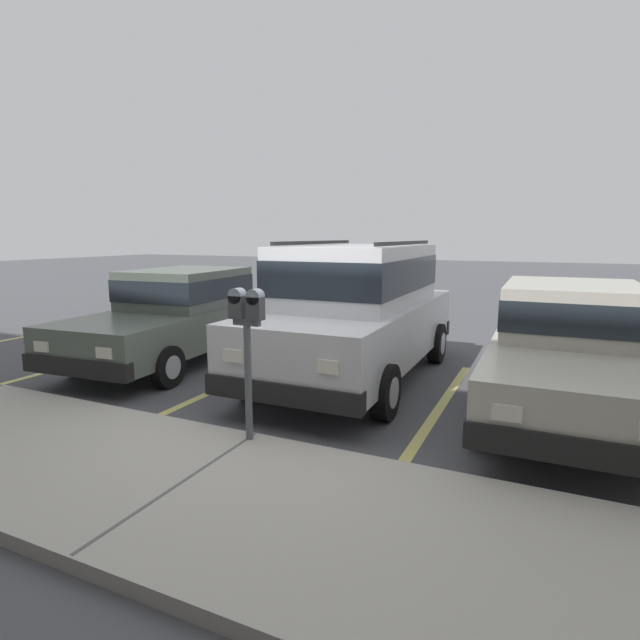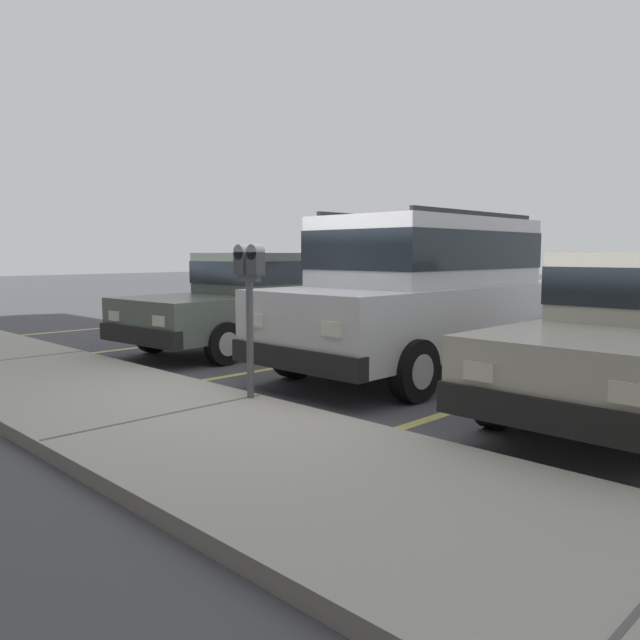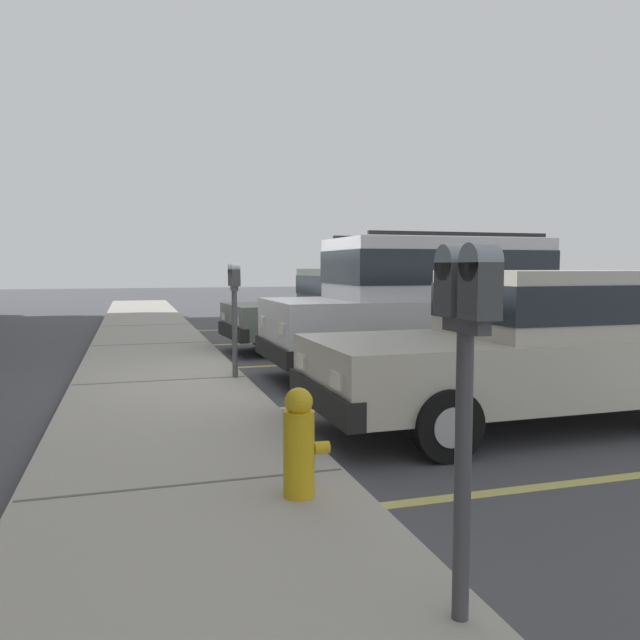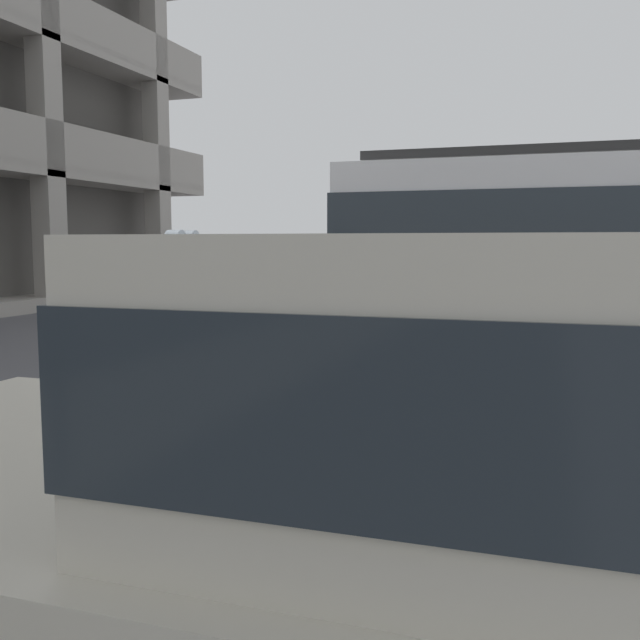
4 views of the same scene
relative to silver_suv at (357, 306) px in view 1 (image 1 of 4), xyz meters
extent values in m
cube|color=#4C4C51|center=(0.07, 2.51, -1.14)|extent=(80.00, 80.00, 0.10)
cube|color=#ADA89E|center=(0.07, 3.81, -1.03)|extent=(40.00, 2.20, 0.12)
cube|color=#606060|center=(0.07, 3.81, -0.97)|extent=(0.03, 2.16, 0.00)
cube|color=#DBD16B|center=(-1.42, 1.11, -1.08)|extent=(0.12, 4.80, 0.01)
cube|color=#DBD16B|center=(1.55, 1.11, -1.08)|extent=(0.12, 4.80, 0.01)
cube|color=#DBD16B|center=(4.52, 1.11, -1.08)|extent=(0.12, 4.80, 0.01)
cube|color=silver|center=(0.00, 0.02, -0.36)|extent=(1.87, 4.71, 0.80)
cube|color=silver|center=(0.00, -0.03, 0.46)|extent=(1.64, 2.93, 0.84)
cube|color=#232B33|center=(0.00, -0.03, 0.48)|extent=(1.66, 2.95, 0.46)
cube|color=black|center=(-0.02, 2.33, -0.64)|extent=(1.88, 0.17, 0.24)
cube|color=black|center=(0.02, -2.29, -0.64)|extent=(1.88, 0.17, 0.24)
cube|color=silver|center=(0.55, 2.39, -0.28)|extent=(0.24, 0.03, 0.14)
cube|color=silver|center=(-0.59, 2.38, -0.28)|extent=(0.24, 0.03, 0.14)
cylinder|color=black|center=(0.89, 1.49, -0.76)|extent=(0.20, 0.66, 0.66)
cylinder|color=#B2B2B7|center=(0.89, 1.49, -0.76)|extent=(0.22, 0.36, 0.36)
cylinder|color=black|center=(-0.91, 1.47, -0.76)|extent=(0.20, 0.66, 0.66)
cylinder|color=#B2B2B7|center=(-0.91, 1.47, -0.76)|extent=(0.22, 0.36, 0.36)
cylinder|color=black|center=(0.91, -1.43, -0.76)|extent=(0.20, 0.66, 0.66)
cylinder|color=#B2B2B7|center=(0.91, -1.43, -0.76)|extent=(0.22, 0.36, 0.36)
cylinder|color=black|center=(-0.89, -1.44, -0.76)|extent=(0.20, 0.66, 0.66)
cylinder|color=#B2B2B7|center=(-0.89, -1.44, -0.76)|extent=(0.22, 0.36, 0.36)
cube|color=black|center=(0.69, -0.02, 0.92)|extent=(0.07, 2.62, 0.05)
cube|color=black|center=(-0.69, -0.03, 0.92)|extent=(0.07, 2.62, 0.05)
cube|color=beige|center=(-2.81, 0.37, -0.49)|extent=(1.74, 4.41, 0.60)
cube|color=beige|center=(-2.81, 0.07, 0.13)|extent=(1.51, 1.99, 0.64)
cube|color=#232B33|center=(-2.81, 0.07, 0.15)|extent=(1.54, 2.02, 0.35)
cube|color=black|center=(-2.83, 2.53, -0.67)|extent=(1.74, 0.17, 0.24)
cube|color=black|center=(-2.79, -1.79, -0.67)|extent=(1.74, 0.17, 0.24)
cube|color=silver|center=(-2.30, 2.59, -0.43)|extent=(0.24, 0.03, 0.14)
cylinder|color=black|center=(-1.99, 1.74, -0.79)|extent=(0.16, 0.60, 0.60)
cylinder|color=#B2B2B7|center=(-1.99, 1.74, -0.79)|extent=(0.18, 0.33, 0.33)
cylinder|color=black|center=(-1.97, -0.98, -0.79)|extent=(0.16, 0.60, 0.60)
cylinder|color=#B2B2B7|center=(-1.97, -0.98, -0.79)|extent=(0.18, 0.33, 0.33)
cylinder|color=black|center=(-3.63, -1.00, -0.79)|extent=(0.16, 0.60, 0.60)
cylinder|color=#B2B2B7|center=(-3.63, -1.00, -0.79)|extent=(0.18, 0.33, 0.33)
cube|color=#5B665B|center=(3.15, 0.27, -0.49)|extent=(2.03, 4.52, 0.60)
cube|color=#5B665B|center=(3.18, -0.03, 0.13)|extent=(1.64, 2.09, 0.64)
cube|color=#232B33|center=(3.18, -0.03, 0.15)|extent=(1.67, 2.11, 0.35)
cube|color=black|center=(2.99, 2.43, -0.67)|extent=(1.74, 0.29, 0.24)
cube|color=black|center=(3.32, -1.88, -0.67)|extent=(1.74, 0.29, 0.24)
cube|color=silver|center=(3.51, 2.52, -0.43)|extent=(0.24, 0.05, 0.14)
cube|color=silver|center=(2.46, 2.44, -0.43)|extent=(0.24, 0.05, 0.14)
cylinder|color=black|center=(3.88, 1.70, -0.79)|extent=(0.21, 0.61, 0.60)
cylinder|color=#B2B2B7|center=(3.88, 1.70, -0.79)|extent=(0.20, 0.34, 0.33)
cylinder|color=black|center=(2.22, 1.57, -0.79)|extent=(0.21, 0.61, 0.60)
cylinder|color=#B2B2B7|center=(2.22, 1.57, -0.79)|extent=(0.20, 0.34, 0.33)
cylinder|color=black|center=(4.09, -1.02, -0.79)|extent=(0.21, 0.61, 0.60)
cylinder|color=#B2B2B7|center=(4.09, -1.02, -0.79)|extent=(0.20, 0.34, 0.33)
cylinder|color=black|center=(2.43, -1.15, -0.79)|extent=(0.21, 0.61, 0.60)
cylinder|color=#B2B2B7|center=(2.43, -1.15, -0.79)|extent=(0.20, 0.34, 0.33)
cylinder|color=#595B60|center=(0.05, 2.86, -0.40)|extent=(0.07, 0.07, 1.14)
cube|color=#595B60|center=(0.05, 2.86, 0.21)|extent=(0.28, 0.06, 0.06)
cube|color=#424447|center=(-0.05, 2.86, 0.35)|extent=(0.15, 0.11, 0.22)
cylinder|color=#8C99A3|center=(-0.05, 2.86, 0.46)|extent=(0.15, 0.11, 0.15)
cube|color=#B7B293|center=(-0.05, 2.80, 0.31)|extent=(0.08, 0.01, 0.08)
cube|color=#424447|center=(0.15, 2.86, 0.35)|extent=(0.15, 0.11, 0.22)
cylinder|color=#8C99A3|center=(0.15, 2.86, 0.46)|extent=(0.15, 0.11, 0.15)
cube|color=#B7B293|center=(0.15, 2.80, 0.31)|extent=(0.08, 0.01, 0.08)
camera|label=1|loc=(-2.55, 6.81, 1.02)|focal=28.00mm
camera|label=2|loc=(-4.68, 6.65, 0.44)|focal=35.00mm
camera|label=3|loc=(-8.08, 4.15, 0.49)|focal=35.00mm
camera|label=4|loc=(-4.62, 0.16, 0.44)|focal=40.00mm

